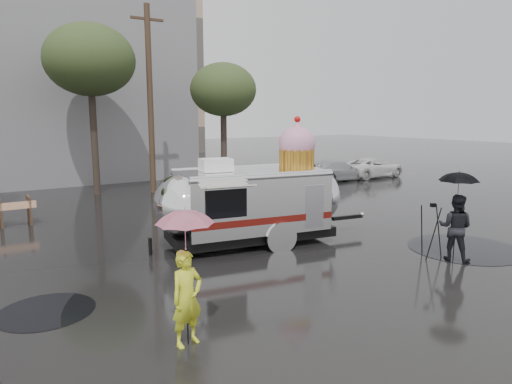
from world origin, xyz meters
TOP-DOWN VIEW (x-y plane):
  - ground at (0.00, 0.00)m, footprint 120.00×120.00m
  - puddles at (-1.71, 0.60)m, footprint 16.36×10.81m
  - utility_pole at (2.50, 14.00)m, footprint 1.60×0.28m
  - tree_mid at (0.00, 15.00)m, footprint 4.20×4.20m
  - tree_right at (6.00, 13.00)m, footprint 3.36×3.36m
  - parked_cars at (11.78, 12.00)m, footprint 13.20×1.90m
  - airstream_trailer at (1.73, 3.53)m, footprint 7.10×3.14m
  - person_left at (-2.54, -1.08)m, footprint 0.66×0.51m
  - umbrella_pink at (-2.54, -1.08)m, footprint 1.16×1.16m
  - person_right at (5.32, -0.76)m, footprint 0.78×0.97m
  - umbrella_black at (5.32, -0.76)m, footprint 1.24×1.24m
  - tripod at (4.97, -0.29)m, footprint 0.59×0.61m

SIDE VIEW (x-z plane):
  - ground at x=0.00m, z-range 0.00..0.00m
  - puddles at x=-1.71m, z-range 0.00..0.01m
  - parked_cars at x=11.78m, z-range -0.03..1.47m
  - person_left at x=-2.54m, z-range 0.00..1.63m
  - person_right at x=5.32m, z-range 0.00..1.77m
  - tripod at x=4.97m, z-range 0.14..1.65m
  - airstream_trailer at x=1.73m, z-range -0.58..3.29m
  - umbrella_pink at x=-2.54m, z-range 0.77..3.12m
  - umbrella_black at x=5.32m, z-range 0.77..3.17m
  - utility_pole at x=2.50m, z-range 0.12..9.12m
  - tree_right at x=6.00m, z-range 1.85..8.27m
  - tree_mid at x=0.00m, z-range 2.33..10.35m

